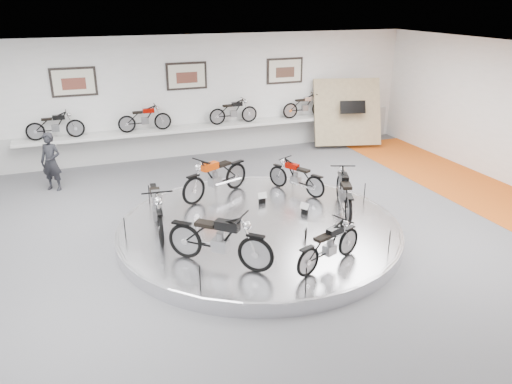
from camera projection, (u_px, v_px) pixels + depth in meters
name	position (u px, v px, depth m)	size (l,w,h in m)	color
floor	(264.00, 241.00, 11.20)	(16.00, 16.00, 0.00)	#555558
ceiling	(265.00, 58.00, 9.74)	(16.00, 16.00, 0.00)	white
wall_back	(187.00, 97.00, 16.57)	(16.00, 16.00, 0.00)	white
orange_carpet_strip	(499.00, 200.00, 13.42)	(2.40, 12.60, 0.01)	#C35E0E
dado_band	(190.00, 140.00, 17.08)	(15.68, 0.04, 1.10)	#BCBCBA
display_platform	(259.00, 230.00, 11.41)	(6.40, 6.40, 0.30)	silver
platform_rim	(259.00, 225.00, 11.36)	(6.40, 6.40, 0.10)	#B2B2BA
shelf	(191.00, 129.00, 16.67)	(11.00, 0.55, 0.10)	silver
poster_left	(74.00, 82.00, 15.14)	(1.35, 0.06, 0.88)	beige
poster_center	(187.00, 76.00, 16.28)	(1.35, 0.06, 0.88)	beige
poster_right	(285.00, 71.00, 17.42)	(1.35, 0.06, 0.88)	beige
display_panel	(347.00, 112.00, 17.89)	(2.40, 0.12, 2.40)	tan
shelf_bike_a	(55.00, 127.00, 15.15)	(1.22, 0.42, 0.73)	black
shelf_bike_b	(145.00, 120.00, 16.03)	(1.22, 0.42, 0.73)	#860800
shelf_bike_c	(233.00, 113.00, 17.01)	(1.22, 0.42, 0.73)	black
shelf_bike_d	(305.00, 107.00, 17.89)	(1.22, 0.42, 0.73)	#A3A3A8
bike_a	(296.00, 176.00, 13.02)	(1.52, 0.54, 0.89)	#860800
bike_b	(215.00, 176.00, 12.72)	(1.86, 0.66, 1.09)	#D23F05
bike_c	(157.00, 207.00, 10.84)	(1.86, 0.66, 1.10)	#A3A3A8
bike_d	(219.00, 239.00, 9.43)	(1.87, 0.66, 1.10)	black
bike_e	(329.00, 245.00, 9.44)	(1.50, 0.53, 0.88)	black
bike_f	(344.00, 192.00, 11.79)	(1.76, 0.62, 1.04)	black
visitor	(51.00, 162.00, 13.88)	(0.60, 0.40, 1.66)	black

